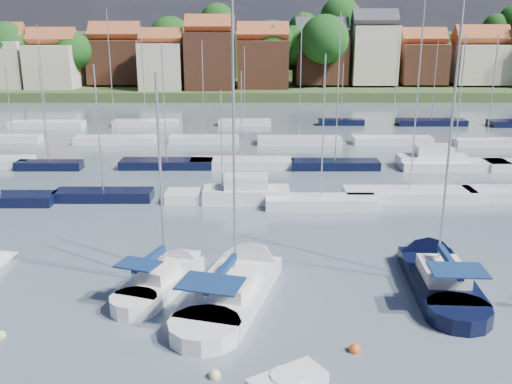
{
  "coord_description": "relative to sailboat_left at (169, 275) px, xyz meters",
  "views": [
    {
      "loc": [
        -4.58,
        -24.57,
        13.92
      ],
      "look_at": [
        -4.52,
        14.0,
        2.6
      ],
      "focal_mm": 40.0,
      "sensor_mm": 36.0,
      "label": 1
    }
  ],
  "objects": [
    {
      "name": "buoy_a",
      "position": [
        -6.95,
        -6.02,
        -0.37
      ],
      "size": [
        0.47,
        0.47,
        0.47
      ],
      "primitive_type": "sphere",
      "color": "beige",
      "rests_on": "ground"
    },
    {
      "name": "buoy_e",
      "position": [
        14.71,
        1.22,
        -0.37
      ],
      "size": [
        0.45,
        0.45,
        0.45
      ],
      "primitive_type": "sphere",
      "color": "beige",
      "rests_on": "ground"
    },
    {
      "name": "buoy_d",
      "position": [
        9.25,
        -7.22,
        -0.37
      ],
      "size": [
        0.54,
        0.54,
        0.54
      ],
      "primitive_type": "sphere",
      "color": "#D85914",
      "rests_on": "ground"
    },
    {
      "name": "sailboat_centre",
      "position": [
        4.09,
        -0.37,
        -0.02
      ],
      "size": [
        6.84,
        13.52,
        17.68
      ],
      "rotation": [
        0.0,
        0.0,
        1.3
      ],
      "color": "silver",
      "rests_on": "ground"
    },
    {
      "name": "buoy_c",
      "position": [
        3.85,
        -4.92,
        -0.37
      ],
      "size": [
        0.43,
        0.43,
        0.43
      ],
      "primitive_type": "sphere",
      "color": "#D85914",
      "rests_on": "ground"
    },
    {
      "name": "marina_field",
      "position": [
        11.33,
        30.24,
        0.06
      ],
      "size": [
        79.62,
        41.41,
        15.93
      ],
      "color": "silver",
      "rests_on": "ground"
    },
    {
      "name": "sailboat_left",
      "position": [
        0.0,
        0.0,
        0.0
      ],
      "size": [
        5.4,
        9.49,
        12.64
      ],
      "rotation": [
        0.0,
        0.0,
        1.23
      ],
      "color": "silver",
      "rests_on": "ground"
    },
    {
      "name": "buoy_b",
      "position": [
        3.17,
        -9.16,
        -0.37
      ],
      "size": [
        0.52,
        0.52,
        0.52
      ],
      "primitive_type": "sphere",
      "color": "beige",
      "rests_on": "ground"
    },
    {
      "name": "far_shore_town",
      "position": [
        11.65,
        127.76,
        4.24
      ],
      "size": [
        212.46,
        90.0,
        22.27
      ],
      "color": "#374E27",
      "rests_on": "ground"
    },
    {
      "name": "ground",
      "position": [
        9.42,
        35.09,
        -0.37
      ],
      "size": [
        260.0,
        260.0,
        0.0
      ],
      "primitive_type": "plane",
      "color": "#4A5A65",
      "rests_on": "ground"
    },
    {
      "name": "sailboat_navy",
      "position": [
        15.08,
        0.76,
        -0.01
      ],
      "size": [
        3.87,
        12.19,
        16.64
      ],
      "rotation": [
        0.0,
        0.0,
        1.51
      ],
      "color": "black",
      "rests_on": "ground"
    },
    {
      "name": "tender",
      "position": [
        6.13,
        -9.82,
        -0.11
      ],
      "size": [
        3.39,
        2.89,
        0.67
      ],
      "rotation": [
        0.0,
        0.0,
        0.57
      ],
      "color": "silver",
      "rests_on": "ground"
    }
  ]
}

